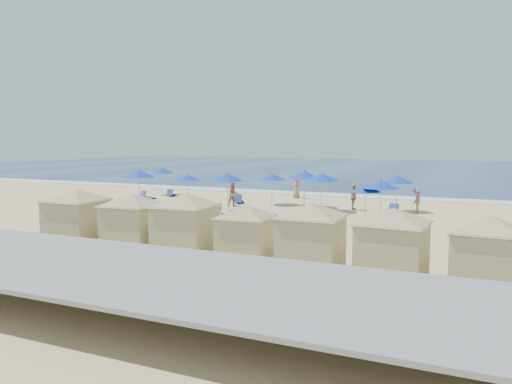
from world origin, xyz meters
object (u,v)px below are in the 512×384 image
at_px(umbrella_7, 397,179).
at_px(cabana_1, 132,215).
at_px(cabana_3, 246,227).
at_px(umbrella_1, 162,171).
at_px(beachgoer_1, 354,197).
at_px(beachgoer_3, 296,187).
at_px(beachgoer_0, 233,194).
at_px(umbrella_8, 366,188).
at_px(cabana_4, 311,229).
at_px(umbrella_3, 272,177).
at_px(cabana_2, 185,217).
at_px(umbrella_5, 305,175).
at_px(umbrella_9, 381,184).
at_px(trash_bin, 251,225).
at_px(umbrella_2, 187,177).
at_px(umbrella_0, 139,174).
at_px(cabana_5, 393,237).
at_px(umbrella_4, 228,177).
at_px(beachgoer_2, 417,201).
at_px(cabana_0, 76,211).
at_px(umbrella_6, 322,177).
at_px(cabana_6, 488,245).

bearing_deg(umbrella_7, cabana_1, -116.03).
relative_size(cabana_3, umbrella_1, 1.66).
distance_m(beachgoer_1, beachgoer_3, 7.80).
relative_size(umbrella_1, beachgoer_0, 1.39).
bearing_deg(umbrella_8, cabana_1, -117.69).
relative_size(cabana_4, umbrella_3, 1.88).
xyz_separation_m(cabana_2, beachgoer_0, (-5.30, 14.64, -0.79)).
relative_size(umbrella_5, umbrella_9, 1.09).
height_order(cabana_1, cabana_3, cabana_1).
bearing_deg(cabana_3, trash_bin, 113.44).
distance_m(umbrella_2, umbrella_7, 15.57).
xyz_separation_m(umbrella_1, beachgoer_0, (9.07, -4.20, -1.24)).
xyz_separation_m(cabana_4, umbrella_0, (-16.97, 12.30, 0.73)).
distance_m(cabana_2, cabana_5, 8.25).
distance_m(cabana_1, cabana_5, 10.82).
height_order(umbrella_2, umbrella_4, umbrella_4).
bearing_deg(beachgoer_0, beachgoer_1, -36.21).
height_order(cabana_5, umbrella_1, cabana_5).
bearing_deg(cabana_1, cabana_3, 0.14).
xyz_separation_m(umbrella_0, beachgoer_2, (18.59, 4.74, -1.54)).
bearing_deg(umbrella_0, umbrella_3, 28.65).
xyz_separation_m(cabana_4, umbrella_3, (-8.54, 16.90, 0.46)).
xyz_separation_m(cabana_3, cabana_5, (5.50, -0.37, 0.16)).
xyz_separation_m(umbrella_5, beachgoer_2, (7.53, 0.53, -1.51)).
bearing_deg(umbrella_7, umbrella_2, -175.49).
xyz_separation_m(cabana_0, umbrella_9, (10.68, 13.44, 0.45)).
relative_size(cabana_4, umbrella_7, 1.81).
bearing_deg(beachgoer_1, umbrella_8, -173.99).
relative_size(umbrella_9, beachgoer_1, 1.41).
bearing_deg(umbrella_0, cabana_4, -35.94).
xyz_separation_m(umbrella_0, umbrella_6, (12.73, 2.82, -0.04)).
relative_size(cabana_6, beachgoer_0, 2.50).
xyz_separation_m(cabana_0, umbrella_5, (4.77, 16.78, 0.65)).
relative_size(cabana_5, umbrella_1, 1.84).
distance_m(cabana_1, beachgoer_2, 19.45).
bearing_deg(cabana_5, umbrella_4, 134.60).
bearing_deg(umbrella_4, umbrella_3, 68.17).
height_order(trash_bin, umbrella_8, umbrella_8).
bearing_deg(umbrella_5, umbrella_4, -139.78).
height_order(umbrella_0, umbrella_3, umbrella_0).
bearing_deg(cabana_4, cabana_0, -178.59).
relative_size(cabana_3, umbrella_5, 1.51).
xyz_separation_m(cabana_1, umbrella_8, (7.00, 13.34, 0.24)).
relative_size(umbrella_1, umbrella_3, 1.02).
xyz_separation_m(cabana_0, cabana_6, (16.35, 0.05, -0.10)).
height_order(umbrella_0, beachgoer_1, umbrella_0).
xyz_separation_m(cabana_6, beachgoer_3, (-14.06, 21.89, -0.67)).
bearing_deg(umbrella_1, beachgoer_1, -7.97).
xyz_separation_m(cabana_5, umbrella_1, (-22.60, 19.29, 0.50)).
xyz_separation_m(cabana_1, cabana_4, (7.96, -0.13, 0.03)).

